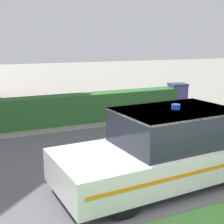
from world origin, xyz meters
TOP-DOWN VIEW (x-y plane):
  - road_strip at (0.00, 3.51)m, footprint 28.00×5.65m
  - garden_hedge at (0.52, 7.36)m, footprint 8.93×0.75m
  - police_car at (0.59, 1.86)m, footprint 4.65×2.01m
  - wheelie_bin at (4.86, 7.27)m, footprint 0.78×0.78m

SIDE VIEW (x-z plane):
  - road_strip at x=0.00m, z-range 0.00..0.01m
  - garden_hedge at x=0.52m, z-range 0.00..1.02m
  - wheelie_bin at x=4.86m, z-range 0.00..1.19m
  - police_car at x=0.59m, z-range -0.08..1.54m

